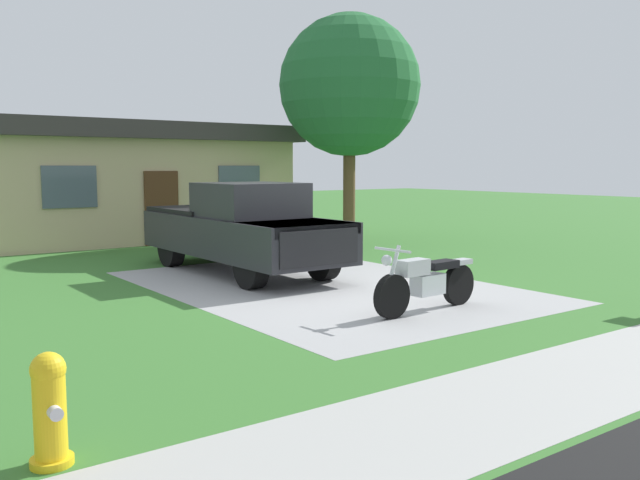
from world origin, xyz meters
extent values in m
plane|color=#39712E|center=(0.00, 0.00, 0.00)|extent=(80.00, 80.00, 0.00)
cube|color=#A0A0A0|center=(0.00, 0.00, 0.00)|extent=(5.53, 7.97, 0.01)
cube|color=#A8A8A3|center=(0.00, -6.00, 0.00)|extent=(36.00, 1.80, 0.01)
cylinder|color=black|center=(-0.78, -2.75, 0.33)|extent=(0.67, 0.17, 0.66)
cylinder|color=black|center=(0.77, -2.63, 0.33)|extent=(0.67, 0.17, 0.66)
cube|color=silver|center=(0.02, -2.69, 0.42)|extent=(0.58, 0.30, 0.32)
cube|color=#B7BABF|center=(-0.33, -2.71, 0.72)|extent=(0.54, 0.30, 0.24)
cube|color=black|center=(0.32, -2.66, 0.70)|extent=(0.62, 0.32, 0.12)
cube|color=#B7BABF|center=(0.77, -2.63, 0.70)|extent=(0.49, 0.24, 0.08)
cylinder|color=silver|center=(-0.78, -2.75, 0.70)|extent=(0.33, 0.09, 0.77)
cylinder|color=silver|center=(-0.78, -2.75, 1.02)|extent=(0.09, 0.70, 0.04)
sphere|color=silver|center=(-0.90, -2.76, 0.88)|extent=(0.16, 0.16, 0.16)
cylinder|color=black|center=(0.40, 0.57, 0.42)|extent=(0.30, 0.84, 0.84)
cylinder|color=black|center=(-1.24, 0.56, 0.42)|extent=(0.30, 0.84, 0.84)
cylinder|color=black|center=(0.38, 4.07, 0.42)|extent=(0.30, 0.84, 0.84)
cylinder|color=black|center=(-1.26, 4.06, 0.42)|extent=(0.30, 0.84, 0.84)
cube|color=#28282D|center=(-0.43, 2.36, 0.80)|extent=(2.03, 5.61, 0.80)
cube|color=#28282D|center=(-0.42, 0.51, 1.10)|extent=(1.91, 1.91, 0.20)
cube|color=#28282D|center=(-0.43, 1.96, 1.55)|extent=(1.81, 1.91, 0.70)
cube|color=#3F4C56|center=(-0.43, 1.16, 1.45)|extent=(1.70, 0.17, 0.60)
cube|color=black|center=(-0.44, 3.91, 1.05)|extent=(1.91, 2.41, 0.50)
cube|color=black|center=(-0.42, -0.42, 0.80)|extent=(1.70, 0.11, 0.64)
cylinder|color=yellow|center=(-6.14, -4.89, 0.35)|extent=(0.24, 0.24, 0.70)
sphere|color=yellow|center=(-6.14, -4.89, 0.74)|extent=(0.26, 0.26, 0.26)
cylinder|color=silver|center=(-6.14, -4.75, 0.45)|extent=(0.10, 0.12, 0.10)
cylinder|color=silver|center=(-6.14, -5.03, 0.45)|extent=(0.10, 0.12, 0.10)
cylinder|color=yellow|center=(-6.14, -4.89, 0.03)|extent=(0.32, 0.32, 0.06)
cylinder|color=brown|center=(5.10, 5.66, 1.57)|extent=(0.36, 0.36, 3.13)
sphere|color=#246533|center=(5.10, 5.66, 4.57)|extent=(4.11, 4.11, 4.11)
cube|color=tan|center=(0.22, 10.59, 1.50)|extent=(9.00, 5.00, 3.00)
cube|color=#383333|center=(0.22, 10.59, 3.25)|extent=(9.60, 5.60, 0.50)
cube|color=#4C2D19|center=(0.22, 8.06, 1.05)|extent=(1.00, 0.08, 2.10)
cube|color=#4C5966|center=(-2.30, 8.06, 1.70)|extent=(1.40, 0.06, 1.10)
cube|color=#4C5966|center=(2.74, 8.06, 1.70)|extent=(1.40, 0.06, 1.10)
camera|label=1|loc=(-7.36, -10.00, 2.24)|focal=37.82mm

